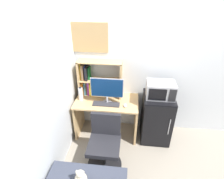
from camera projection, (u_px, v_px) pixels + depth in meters
wall_back at (190, 67)px, 3.05m from camera, size 6.40×0.04×2.60m
wall_left at (28, 120)px, 1.85m from camera, size 0.04×4.40×2.60m
desk at (107, 111)px, 3.30m from camera, size 1.11×0.62×0.74m
hutch_bookshelf at (93, 78)px, 3.21m from camera, size 0.76×0.26×0.66m
monitor at (107, 89)px, 2.99m from camera, size 0.55×0.17×0.47m
keyboard at (106, 104)px, 3.07m from camera, size 0.46×0.14×0.02m
computer_mouse at (125, 105)px, 3.02m from camera, size 0.06×0.10×0.04m
water_bottle at (81, 94)px, 3.14m from camera, size 0.08×0.08×0.26m
mini_fridge at (156, 118)px, 3.23m from camera, size 0.51×0.56×0.89m
microwave at (160, 90)px, 2.94m from camera, size 0.46×0.33×0.26m
desk_chair at (105, 146)px, 2.76m from camera, size 0.54×0.54×0.87m
teddy_bear at (81, 178)px, 2.12m from camera, size 0.15×0.15×0.23m
wall_corkboard at (89, 38)px, 2.96m from camera, size 0.65×0.02×0.48m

